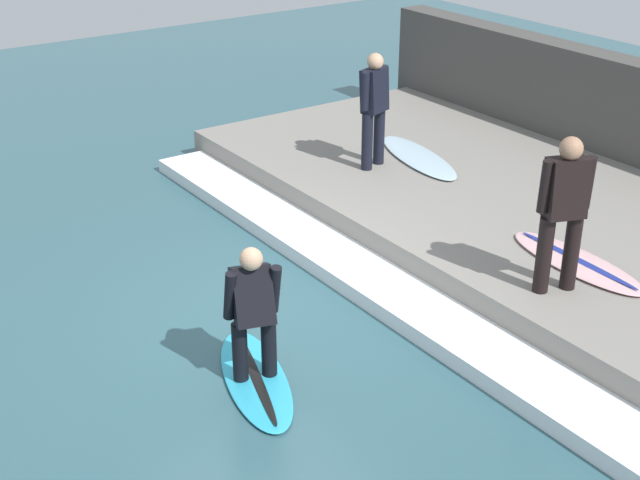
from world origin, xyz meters
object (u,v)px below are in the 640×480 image
(surfer_waiting_near, at_px, (564,207))
(surfer_waiting_far, at_px, (374,104))
(surfer_riding, at_px, (253,307))
(surfboard_waiting_near, at_px, (577,262))
(surfboard_riding, at_px, (256,378))
(surfboard_waiting_far, at_px, (418,157))

(surfer_waiting_near, bearing_deg, surfer_waiting_far, 80.28)
(surfer_riding, height_order, surfer_waiting_far, surfer_waiting_far)
(surfer_waiting_near, relative_size, surfboard_waiting_near, 0.91)
(surfboard_riding, height_order, surfer_riding, surfer_riding)
(surfboard_riding, bearing_deg, surfboard_waiting_far, 32.65)
(surfer_waiting_near, height_order, surfboard_waiting_far, surfer_waiting_near)
(surfboard_waiting_near, bearing_deg, surfer_waiting_far, 89.61)
(surfer_riding, relative_size, surfer_waiting_near, 0.82)
(surfer_waiting_near, relative_size, surfer_waiting_far, 1.04)
(surfer_waiting_near, height_order, surfer_waiting_far, surfer_waiting_near)
(surfboard_waiting_far, bearing_deg, surfboard_riding, -147.35)
(surfer_riding, xyz_separation_m, surfer_waiting_far, (3.83, 3.08, 0.53))
(surfboard_riding, bearing_deg, surfer_waiting_far, 38.76)
(surfer_waiting_near, xyz_separation_m, surfboard_waiting_near, (0.66, 0.25, -0.92))
(surfer_waiting_far, relative_size, surfboard_waiting_far, 0.78)
(surfer_waiting_far, xyz_separation_m, surfboard_waiting_far, (0.73, -0.15, -0.89))
(surfboard_riding, distance_m, surfer_waiting_far, 5.09)
(surfboard_waiting_near, bearing_deg, surfboard_riding, 170.07)
(surfboard_riding, bearing_deg, surfboard_waiting_near, -9.93)
(surfer_waiting_near, xyz_separation_m, surfer_waiting_far, (0.68, 3.99, -0.04))
(surfer_riding, distance_m, surfer_waiting_far, 4.95)
(surfer_riding, bearing_deg, surfer_waiting_near, -16.15)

